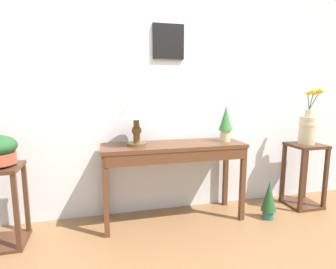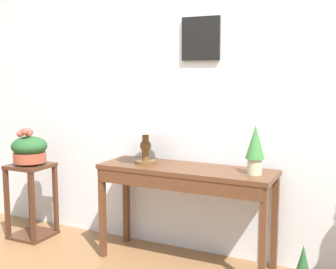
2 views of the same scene
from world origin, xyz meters
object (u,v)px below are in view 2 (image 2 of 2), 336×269
Objects in this scene: potted_plant_on_console at (255,147)px; table_lamp at (145,120)px; pedestal_stand_left at (32,201)px; console_table at (185,181)px; planter_bowl_wide_left at (29,149)px.

table_lamp is at bearing 179.27° from potted_plant_on_console.
pedestal_stand_left is at bearing -175.26° from table_lamp.
table_lamp is 1.35m from pedestal_stand_left.
planter_bowl_wide_left reaches higher than console_table.
table_lamp is at bearing 4.74° from pedestal_stand_left.
potted_plant_on_console is 1.99m from planter_bowl_wide_left.
console_table is at bearing -4.13° from table_lamp.
table_lamp is 0.89m from potted_plant_on_console.
console_table is 0.60m from potted_plant_on_console.
planter_bowl_wide_left reaches higher than pedestal_stand_left.
console_table is at bearing 2.64° from pedestal_stand_left.
pedestal_stand_left is 0.47m from planter_bowl_wide_left.
pedestal_stand_left is at bearing -177.66° from potted_plant_on_console.
console_table is 1.50m from pedestal_stand_left.
table_lamp reaches higher than planter_bowl_wide_left.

